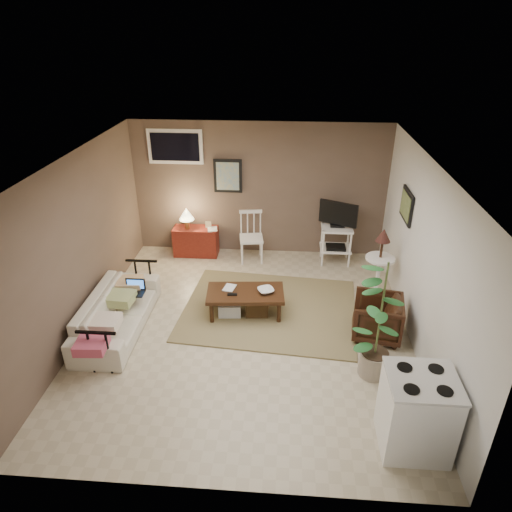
# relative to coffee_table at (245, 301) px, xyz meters

# --- Properties ---
(floor) EXTENTS (5.00, 5.00, 0.00)m
(floor) POSITION_rel_coffee_table_xyz_m (0.06, -0.35, -0.23)
(floor) COLOR #C1B293
(floor) RESTS_ON ground
(art_back) EXTENTS (0.50, 0.03, 0.60)m
(art_back) POSITION_rel_coffee_table_xyz_m (-0.49, 2.12, 1.22)
(art_back) COLOR black
(art_right) EXTENTS (0.03, 0.60, 0.45)m
(art_right) POSITION_rel_coffee_table_xyz_m (2.28, 0.70, 1.29)
(art_right) COLOR black
(window) EXTENTS (0.96, 0.03, 0.60)m
(window) POSITION_rel_coffee_table_xyz_m (-1.39, 2.12, 1.72)
(window) COLOR white
(rug) EXTENTS (2.70, 2.24, 0.02)m
(rug) POSITION_rel_coffee_table_xyz_m (0.36, 0.15, -0.22)
(rug) COLOR #897A50
(rug) RESTS_ON floor
(coffee_table) EXTENTS (1.15, 0.66, 0.42)m
(coffee_table) POSITION_rel_coffee_table_xyz_m (0.00, 0.00, 0.00)
(coffee_table) COLOR #391D0F
(coffee_table) RESTS_ON floor
(sofa) EXTENTS (0.54, 1.85, 0.73)m
(sofa) POSITION_rel_coffee_table_xyz_m (-1.74, -0.47, 0.13)
(sofa) COLOR beige
(sofa) RESTS_ON floor
(sofa_pillows) EXTENTS (0.36, 1.76, 0.12)m
(sofa_pillows) POSITION_rel_coffee_table_xyz_m (-1.70, -0.68, 0.21)
(sofa_pillows) COLOR beige
(sofa_pillows) RESTS_ON sofa
(sofa_end_rails) EXTENTS (0.50, 1.85, 0.62)m
(sofa_end_rails) POSITION_rel_coffee_table_xyz_m (-1.64, -0.47, 0.08)
(sofa_end_rails) COLOR black
(sofa_end_rails) RESTS_ON floor
(laptop) EXTENTS (0.29, 0.21, 0.19)m
(laptop) POSITION_rel_coffee_table_xyz_m (-1.57, -0.15, 0.23)
(laptop) COLOR black
(laptop) RESTS_ON sofa
(red_console) EXTENTS (0.80, 0.36, 0.93)m
(red_console) POSITION_rel_coffee_table_xyz_m (-1.10, 1.89, 0.09)
(red_console) COLOR maroon
(red_console) RESTS_ON floor
(spindle_chair) EXTENTS (0.46, 0.46, 0.90)m
(spindle_chair) POSITION_rel_coffee_table_xyz_m (-0.05, 1.77, 0.19)
(spindle_chair) COLOR white
(spindle_chair) RESTS_ON floor
(tv_stand) EXTENTS (0.64, 0.44, 1.14)m
(tv_stand) POSITION_rel_coffee_table_xyz_m (1.45, 1.78, 0.37)
(tv_stand) COLOR white
(tv_stand) RESTS_ON floor
(side_table) EXTENTS (0.44, 0.44, 1.17)m
(side_table) POSITION_rel_coffee_table_xyz_m (2.00, 0.63, 0.49)
(side_table) COLOR white
(side_table) RESTS_ON floor
(armchair) EXTENTS (0.68, 0.72, 0.65)m
(armchair) POSITION_rel_coffee_table_xyz_m (1.84, -0.36, 0.09)
(armchair) COLOR black
(armchair) RESTS_ON floor
(potted_plant) EXTENTS (0.40, 0.40, 1.58)m
(potted_plant) POSITION_rel_coffee_table_xyz_m (1.69, -1.15, 0.61)
(potted_plant) COLOR #A0907F
(potted_plant) RESTS_ON floor
(stove) EXTENTS (0.67, 0.63, 0.88)m
(stove) POSITION_rel_coffee_table_xyz_m (1.92, -2.19, 0.20)
(stove) COLOR white
(stove) RESTS_ON floor
(bowl) EXTENTS (0.23, 0.14, 0.23)m
(bowl) POSITION_rel_coffee_table_xyz_m (0.30, 0.01, 0.28)
(bowl) COLOR #391D0F
(bowl) RESTS_ON coffee_table
(book_table) EXTENTS (0.16, 0.05, 0.22)m
(book_table) POSITION_rel_coffee_table_xyz_m (-0.31, 0.09, 0.27)
(book_table) COLOR #391D0F
(book_table) RESTS_ON coffee_table
(book_console) EXTENTS (0.17, 0.05, 0.23)m
(book_console) POSITION_rel_coffee_table_xyz_m (-0.85, 1.82, 0.41)
(book_console) COLOR #391D0F
(book_console) RESTS_ON red_console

